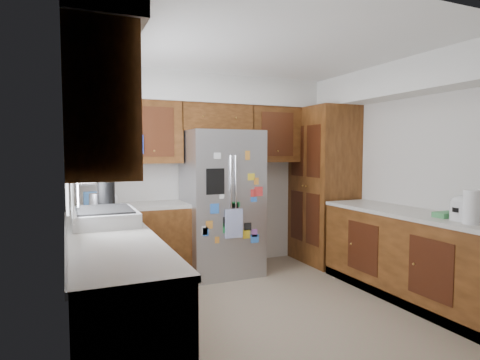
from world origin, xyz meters
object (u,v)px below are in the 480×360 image
object	(u,v)px
paper_towel	(471,207)
pantry	(323,185)
fridge	(222,203)
rice_cooker	(466,207)

from	to	relation	value
paper_towel	pantry	bearing A→B (deg)	86.99
fridge	paper_towel	distance (m)	2.74
pantry	rice_cooker	xyz separation A→B (m)	(-0.00, -2.17, -0.03)
pantry	rice_cooker	bearing A→B (deg)	-90.02
fridge	rice_cooker	distance (m)	2.69
pantry	paper_towel	size ratio (longest dim) A/B	7.33
pantry	fridge	bearing A→B (deg)	177.94
pantry	rice_cooker	world-z (taller)	pantry
fridge	paper_towel	size ratio (longest dim) A/B	6.14
pantry	paper_towel	distance (m)	2.32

